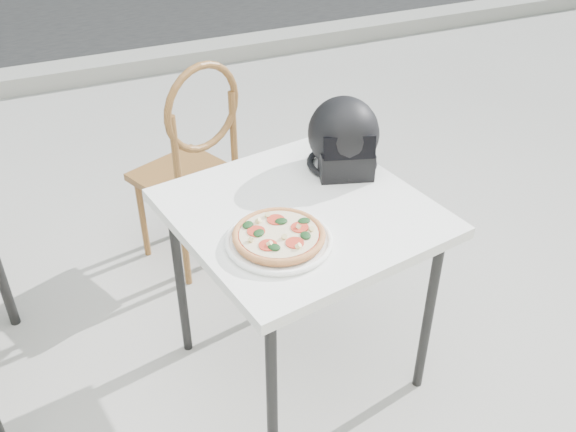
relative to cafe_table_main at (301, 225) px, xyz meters
name	(u,v)px	position (x,y,z in m)	size (l,w,h in m)	color
ground	(226,374)	(-0.26, 0.07, -0.64)	(80.00, 80.00, 0.00)	#9D9B95
curb	(89,70)	(-0.26, 3.07, -0.58)	(30.00, 0.25, 0.12)	gray
cafe_table_main	(301,225)	(0.00, 0.00, 0.00)	(0.86, 0.86, 0.70)	white
plate	(279,241)	(-0.13, -0.14, 0.07)	(0.41, 0.41, 0.02)	white
pizza	(279,235)	(-0.13, -0.14, 0.09)	(0.31, 0.31, 0.03)	#BE7A45
helmet	(344,138)	(0.23, 0.17, 0.17)	(0.30, 0.31, 0.25)	black
cafe_chair_main	(193,157)	(-0.14, 0.74, -0.11)	(0.48, 0.48, 0.95)	brown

